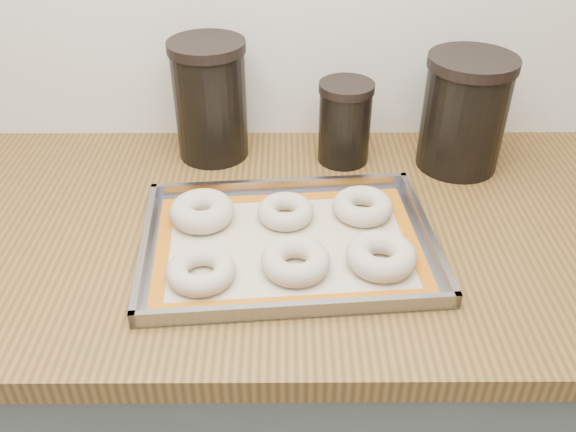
{
  "coord_description": "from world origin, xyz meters",
  "views": [
    {
      "loc": [
        -0.15,
        0.84,
        1.51
      ],
      "look_at": [
        -0.15,
        1.61,
        0.96
      ],
      "focal_mm": 38.0,
      "sensor_mm": 36.0,
      "label": 1
    }
  ],
  "objects_px": {
    "bagel_front_mid": "(296,261)",
    "canister_right": "(464,113)",
    "bagel_back_mid": "(286,211)",
    "baking_tray": "(288,243)",
    "bagel_back_right": "(363,206)",
    "canister_left": "(210,100)",
    "canister_mid": "(345,122)",
    "bagel_front_right": "(381,256)",
    "bagel_front_left": "(201,271)",
    "bagel_back_left": "(202,211)"
  },
  "relations": [
    {
      "from": "canister_left",
      "to": "baking_tray",
      "type": "bearing_deg",
      "value": -64.33
    },
    {
      "from": "baking_tray",
      "to": "bagel_front_left",
      "type": "bearing_deg",
      "value": -147.03
    },
    {
      "from": "bagel_front_left",
      "to": "bagel_back_right",
      "type": "bearing_deg",
      "value": 32.93
    },
    {
      "from": "bagel_front_left",
      "to": "canister_left",
      "type": "bearing_deg",
      "value": 92.6
    },
    {
      "from": "bagel_front_mid",
      "to": "canister_right",
      "type": "distance_m",
      "value": 0.46
    },
    {
      "from": "bagel_front_right",
      "to": "bagel_back_right",
      "type": "bearing_deg",
      "value": 95.89
    },
    {
      "from": "bagel_front_right",
      "to": "baking_tray",
      "type": "bearing_deg",
      "value": 159.23
    },
    {
      "from": "bagel_front_left",
      "to": "canister_left",
      "type": "distance_m",
      "value": 0.4
    },
    {
      "from": "bagel_back_mid",
      "to": "canister_left",
      "type": "distance_m",
      "value": 0.29
    },
    {
      "from": "canister_left",
      "to": "canister_mid",
      "type": "xyz_separation_m",
      "value": [
        0.26,
        -0.03,
        -0.04
      ]
    },
    {
      "from": "bagel_front_right",
      "to": "bagel_back_left",
      "type": "relative_size",
      "value": 1.0
    },
    {
      "from": "bagel_back_mid",
      "to": "canister_mid",
      "type": "distance_m",
      "value": 0.25
    },
    {
      "from": "bagel_back_right",
      "to": "canister_right",
      "type": "relative_size",
      "value": 0.47
    },
    {
      "from": "canister_right",
      "to": "bagel_front_left",
      "type": "bearing_deg",
      "value": -143.09
    },
    {
      "from": "bagel_back_right",
      "to": "canister_mid",
      "type": "xyz_separation_m",
      "value": [
        -0.02,
        0.2,
        0.06
      ]
    },
    {
      "from": "bagel_front_mid",
      "to": "bagel_back_right",
      "type": "distance_m",
      "value": 0.19
    },
    {
      "from": "bagel_back_mid",
      "to": "bagel_back_right",
      "type": "bearing_deg",
      "value": 5.69
    },
    {
      "from": "canister_right",
      "to": "bagel_front_right",
      "type": "bearing_deg",
      "value": -120.86
    },
    {
      "from": "bagel_front_right",
      "to": "canister_left",
      "type": "height_order",
      "value": "canister_left"
    },
    {
      "from": "bagel_front_mid",
      "to": "bagel_front_right",
      "type": "distance_m",
      "value": 0.13
    },
    {
      "from": "bagel_front_left",
      "to": "bagel_front_right",
      "type": "relative_size",
      "value": 0.96
    },
    {
      "from": "bagel_front_right",
      "to": "canister_mid",
      "type": "bearing_deg",
      "value": 95.41
    },
    {
      "from": "bagel_front_mid",
      "to": "canister_left",
      "type": "relative_size",
      "value": 0.46
    },
    {
      "from": "bagel_front_mid",
      "to": "bagel_front_left",
      "type": "bearing_deg",
      "value": -171.95
    },
    {
      "from": "canister_left",
      "to": "bagel_back_left",
      "type": "bearing_deg",
      "value": -89.22
    },
    {
      "from": "bagel_front_right",
      "to": "bagel_back_mid",
      "type": "height_order",
      "value": "bagel_front_right"
    },
    {
      "from": "bagel_back_mid",
      "to": "bagel_back_right",
      "type": "relative_size",
      "value": 0.93
    },
    {
      "from": "bagel_back_mid",
      "to": "bagel_front_mid",
      "type": "bearing_deg",
      "value": -83.63
    },
    {
      "from": "bagel_back_mid",
      "to": "baking_tray",
      "type": "bearing_deg",
      "value": -86.93
    },
    {
      "from": "bagel_front_mid",
      "to": "canister_right",
      "type": "relative_size",
      "value": 0.48
    },
    {
      "from": "bagel_front_mid",
      "to": "canister_mid",
      "type": "relative_size",
      "value": 0.65
    },
    {
      "from": "canister_mid",
      "to": "bagel_back_mid",
      "type": "bearing_deg",
      "value": -118.31
    },
    {
      "from": "baking_tray",
      "to": "bagel_back_right",
      "type": "relative_size",
      "value": 4.76
    },
    {
      "from": "bagel_back_mid",
      "to": "canister_left",
      "type": "relative_size",
      "value": 0.41
    },
    {
      "from": "bagel_front_right",
      "to": "canister_mid",
      "type": "xyz_separation_m",
      "value": [
        -0.03,
        0.33,
        0.06
      ]
    },
    {
      "from": "bagel_front_left",
      "to": "bagel_front_mid",
      "type": "bearing_deg",
      "value": 8.05
    },
    {
      "from": "baking_tray",
      "to": "bagel_back_right",
      "type": "xyz_separation_m",
      "value": [
        0.13,
        0.08,
        0.01
      ]
    },
    {
      "from": "bagel_back_mid",
      "to": "canister_mid",
      "type": "height_order",
      "value": "canister_mid"
    },
    {
      "from": "bagel_front_left",
      "to": "canister_left",
      "type": "relative_size",
      "value": 0.45
    },
    {
      "from": "baking_tray",
      "to": "canister_left",
      "type": "relative_size",
      "value": 2.11
    },
    {
      "from": "bagel_back_right",
      "to": "canister_mid",
      "type": "height_order",
      "value": "canister_mid"
    },
    {
      "from": "bagel_front_mid",
      "to": "bagel_back_right",
      "type": "xyz_separation_m",
      "value": [
        0.12,
        0.15,
        -0.0
      ]
    },
    {
      "from": "bagel_front_left",
      "to": "bagel_back_mid",
      "type": "xyz_separation_m",
      "value": [
        0.13,
        0.15,
        -0.0
      ]
    },
    {
      "from": "bagel_back_left",
      "to": "bagel_front_mid",
      "type": "bearing_deg",
      "value": -39.81
    },
    {
      "from": "canister_left",
      "to": "canister_mid",
      "type": "relative_size",
      "value": 1.44
    },
    {
      "from": "bagel_front_right",
      "to": "bagel_back_mid",
      "type": "relative_size",
      "value": 1.13
    },
    {
      "from": "bagel_front_mid",
      "to": "canister_mid",
      "type": "height_order",
      "value": "canister_mid"
    },
    {
      "from": "bagel_front_right",
      "to": "bagel_back_left",
      "type": "height_order",
      "value": "bagel_back_left"
    },
    {
      "from": "bagel_front_left",
      "to": "bagel_back_right",
      "type": "relative_size",
      "value": 1.01
    },
    {
      "from": "canister_right",
      "to": "bagel_back_mid",
      "type": "bearing_deg",
      "value": -150.14
    }
  ]
}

